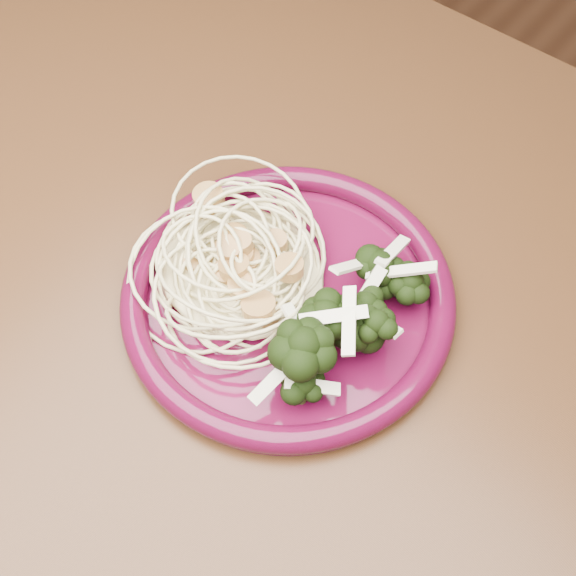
% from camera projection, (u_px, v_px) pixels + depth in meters
% --- Properties ---
extents(dining_table, '(1.20, 0.80, 0.75)m').
position_uv_depth(dining_table, '(182.00, 349.00, 0.67)').
color(dining_table, '#472814').
rests_on(dining_table, ground).
extents(dinner_plate, '(0.26, 0.26, 0.02)m').
position_uv_depth(dinner_plate, '(288.00, 297.00, 0.57)').
color(dinner_plate, '#4D0927').
rests_on(dinner_plate, dining_table).
extents(spaghetti_pile, '(0.14, 0.13, 0.03)m').
position_uv_depth(spaghetti_pile, '(239.00, 262.00, 0.58)').
color(spaghetti_pile, beige).
rests_on(spaghetti_pile, dinner_plate).
extents(scallop_cluster, '(0.12, 0.12, 0.04)m').
position_uv_depth(scallop_cluster, '(237.00, 234.00, 0.55)').
color(scallop_cluster, tan).
rests_on(scallop_cluster, spaghetti_pile).
extents(broccoli_pile, '(0.09, 0.14, 0.04)m').
position_uv_depth(broccoli_pile, '(351.00, 316.00, 0.54)').
color(broccoli_pile, black).
rests_on(broccoli_pile, dinner_plate).
extents(onion_garnish, '(0.06, 0.09, 0.05)m').
position_uv_depth(onion_garnish, '(354.00, 293.00, 0.52)').
color(onion_garnish, white).
rests_on(onion_garnish, broccoli_pile).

